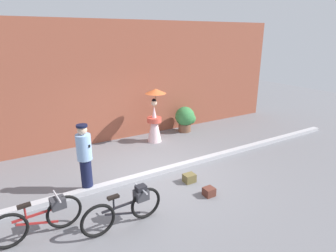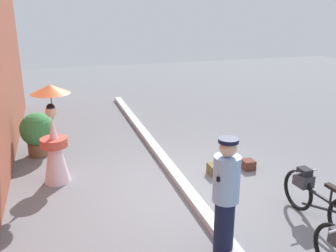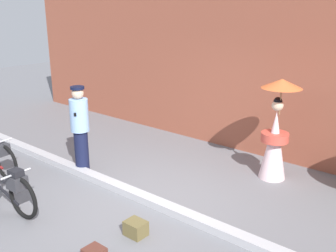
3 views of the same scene
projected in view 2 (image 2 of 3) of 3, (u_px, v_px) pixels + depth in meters
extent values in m
plane|color=slate|center=(185.00, 191.00, 6.66)|extent=(30.00, 30.00, 0.00)
cube|color=#B2B2B7|center=(186.00, 188.00, 6.64)|extent=(14.00, 0.20, 0.12)
torus|color=black|center=(298.00, 190.00, 5.99)|extent=(0.67, 0.10, 0.66)
cube|color=black|center=(321.00, 197.00, 5.50)|extent=(0.84, 0.08, 0.04)
cube|color=black|center=(320.00, 208.00, 5.56)|extent=(0.73, 0.07, 0.26)
cylinder|color=black|center=(331.00, 196.00, 5.31)|extent=(0.03, 0.03, 0.27)
cube|color=black|center=(332.00, 187.00, 5.27)|extent=(0.22, 0.10, 0.05)
cylinder|color=silver|center=(305.00, 172.00, 5.79)|extent=(0.06, 0.48, 0.03)
cube|color=#333338|center=(304.00, 180.00, 5.83)|extent=(0.27, 0.23, 0.20)
cube|color=black|center=(305.00, 172.00, 5.79)|extent=(0.21, 0.17, 0.14)
torus|color=black|center=(334.00, 250.00, 4.51)|extent=(0.67, 0.11, 0.67)
cylinder|color=#141938|center=(224.00, 228.00, 4.85)|extent=(0.26, 0.26, 0.81)
cylinder|color=#8CB2E0|center=(226.00, 179.00, 4.63)|extent=(0.34, 0.34, 0.60)
sphere|color=#D8B293|center=(228.00, 148.00, 4.50)|extent=(0.22, 0.22, 0.22)
cylinder|color=black|center=(229.00, 141.00, 4.47)|extent=(0.25, 0.25, 0.05)
cube|color=black|center=(227.00, 175.00, 4.61)|extent=(0.22, 0.35, 0.06)
cone|color=silver|center=(55.00, 150.00, 6.83)|extent=(0.48, 0.48, 1.27)
cylinder|color=#D14C3D|center=(54.00, 142.00, 6.79)|extent=(0.49, 0.49, 0.16)
sphere|color=beige|center=(51.00, 112.00, 6.61)|extent=(0.20, 0.20, 0.20)
sphere|color=black|center=(51.00, 108.00, 6.59)|extent=(0.15, 0.15, 0.15)
cylinder|color=olive|center=(52.00, 104.00, 6.63)|extent=(0.02, 0.02, 0.55)
cone|color=orange|center=(50.00, 89.00, 6.54)|extent=(0.70, 0.70, 0.16)
cylinder|color=brown|center=(39.00, 148.00, 8.24)|extent=(0.47, 0.47, 0.30)
sphere|color=#387F42|center=(37.00, 129.00, 8.10)|extent=(0.73, 0.73, 0.73)
sphere|color=#387F42|center=(43.00, 130.00, 8.33)|extent=(0.40, 0.40, 0.40)
cube|color=#592D23|center=(248.00, 165.00, 7.53)|extent=(0.24, 0.23, 0.19)
cube|color=#47241C|center=(251.00, 162.00, 7.53)|extent=(0.21, 0.08, 0.07)
cube|color=brown|center=(215.00, 169.00, 7.29)|extent=(0.29, 0.24, 0.21)
cube|color=brown|center=(218.00, 166.00, 7.29)|extent=(0.24, 0.08, 0.08)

